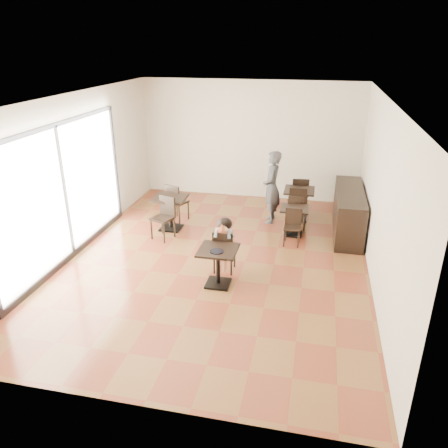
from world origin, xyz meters
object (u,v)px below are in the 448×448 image
(chair_left_a, at_px, (178,202))
(chair_mid_a, at_px, (296,210))
(cafe_table_back, at_px, (298,204))
(chair_back_a, at_px, (300,194))
(chair_back_b, at_px, (297,209))
(cafe_table_left, at_px, (171,213))
(child_chair, at_px, (225,250))
(cafe_table_mid, at_px, (294,221))
(child, at_px, (225,245))
(child_table, at_px, (218,267))
(chair_mid_b, at_px, (292,228))
(adult_patron, at_px, (272,187))
(chair_left_b, at_px, (162,219))

(chair_left_a, bearing_deg, chair_mid_a, -153.88)
(cafe_table_back, bearing_deg, chair_mid_a, -95.23)
(chair_back_a, distance_m, chair_back_b, 1.10)
(cafe_table_left, height_order, chair_back_a, chair_back_a)
(child_chair, xyz_separation_m, chair_back_a, (1.23, 3.53, 0.03))
(cafe_table_mid, height_order, chair_back_a, chair_back_a)
(child, height_order, cafe_table_back, child)
(cafe_table_mid, bearing_deg, child_chair, -120.88)
(cafe_table_mid, distance_m, cafe_table_back, 0.99)
(child_table, relative_size, child_chair, 0.83)
(cafe_table_left, bearing_deg, child, -45.74)
(chair_mid_a, xyz_separation_m, chair_mid_b, (0.00, -1.10, 0.00))
(child_chair, bearing_deg, adult_patron, -102.21)
(chair_left_a, bearing_deg, chair_back_a, -135.78)
(adult_patron, relative_size, chair_mid_b, 2.22)
(adult_patron, relative_size, chair_back_b, 1.90)
(child_table, distance_m, cafe_table_back, 3.74)
(cafe_table_back, relative_size, chair_back_a, 0.83)
(child, height_order, chair_mid_a, child)
(chair_left_a, bearing_deg, child_table, 141.31)
(child_table, distance_m, chair_left_a, 3.27)
(child, bearing_deg, adult_patron, 77.79)
(cafe_table_mid, height_order, cafe_table_left, cafe_table_left)
(child, height_order, cafe_table_left, child)
(chair_mid_a, bearing_deg, child, 66.16)
(cafe_table_mid, bearing_deg, chair_mid_b, -90.00)
(child_chair, xyz_separation_m, chair_back_b, (1.23, 2.43, 0.03))
(child_table, height_order, chair_back_a, chair_back_a)
(chair_left_b, height_order, chair_back_b, chair_left_b)
(child, relative_size, adult_patron, 0.62)
(adult_patron, xyz_separation_m, cafe_table_left, (-2.25, -0.97, -0.48))
(cafe_table_left, xyz_separation_m, chair_back_a, (2.90, 1.82, 0.07))
(chair_mid_b, bearing_deg, chair_back_a, 90.15)
(child_table, distance_m, adult_patron, 3.32)
(child, bearing_deg, chair_left_b, 145.12)
(child_chair, xyz_separation_m, cafe_table_left, (-1.67, 1.71, -0.04))
(chair_left_a, distance_m, chair_left_b, 1.10)
(child, height_order, chair_left_b, child)
(child_table, distance_m, child_chair, 0.55)
(chair_left_a, bearing_deg, cafe_table_left, 110.62)
(cafe_table_back, xyz_separation_m, chair_back_a, (0.00, 0.55, 0.08))
(cafe_table_left, height_order, chair_mid_a, chair_mid_a)
(child_table, bearing_deg, chair_mid_b, 59.12)
(chair_left_b, xyz_separation_m, chair_back_a, (2.90, 2.37, -0.01))
(chair_left_b, bearing_deg, cafe_table_left, 110.62)
(adult_patron, height_order, chair_left_b, adult_patron)
(child_table, relative_size, cafe_table_back, 0.94)
(child_table, bearing_deg, chair_left_a, 120.69)
(child_chair, xyz_separation_m, cafe_table_mid, (1.19, 1.99, -0.10))
(cafe_table_mid, xyz_separation_m, chair_left_a, (-2.86, 0.27, 0.15))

